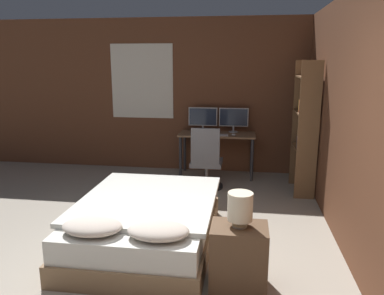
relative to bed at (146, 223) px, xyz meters
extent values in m
cube|color=brown|center=(0.16, 2.99, 1.09)|extent=(12.00, 0.06, 2.70)
cube|color=silver|center=(-0.84, 2.95, 1.35)|extent=(1.13, 0.01, 1.31)
cube|color=black|center=(-0.84, 2.96, 1.35)|extent=(1.05, 0.01, 1.23)
cube|color=brown|center=(2.09, 0.38, 1.09)|extent=(0.06, 12.00, 2.70)
cube|color=#846647|center=(0.00, 0.02, -0.15)|extent=(1.40, 1.94, 0.22)
cube|color=silver|center=(0.00, 0.02, 0.08)|extent=(1.34, 1.88, 0.23)
cube|color=silver|center=(0.00, 0.14, 0.22)|extent=(1.44, 1.63, 0.05)
ellipsoid|color=beige|center=(-0.30, -0.70, 0.26)|extent=(0.55, 0.38, 0.13)
ellipsoid|color=beige|center=(0.30, -0.70, 0.26)|extent=(0.55, 0.38, 0.13)
cube|color=brown|center=(1.00, -0.65, 0.03)|extent=(0.49, 0.37, 0.58)
cylinder|color=gray|center=(1.00, -0.65, 0.33)|extent=(0.13, 0.13, 0.01)
cylinder|color=gray|center=(1.00, -0.65, 0.37)|extent=(0.02, 0.02, 0.05)
cylinder|color=beige|center=(1.00, -0.65, 0.51)|extent=(0.21, 0.21, 0.24)
cube|color=#846042|center=(0.54, 2.65, 0.48)|extent=(1.30, 0.55, 0.03)
cylinder|color=#2D2D33|center=(-0.06, 2.42, 0.10)|extent=(0.05, 0.05, 0.72)
cylinder|color=#2D2D33|center=(1.14, 2.42, 0.10)|extent=(0.05, 0.05, 0.72)
cylinder|color=#2D2D33|center=(-0.06, 2.87, 0.10)|extent=(0.05, 0.05, 0.72)
cylinder|color=#2D2D33|center=(1.14, 2.87, 0.10)|extent=(0.05, 0.05, 0.72)
cylinder|color=#B7B7BC|center=(0.28, 2.82, 0.50)|extent=(0.16, 0.16, 0.01)
cylinder|color=#B7B7BC|center=(0.28, 2.82, 0.55)|extent=(0.03, 0.03, 0.09)
cube|color=#B7B7BC|center=(0.28, 2.82, 0.76)|extent=(0.50, 0.03, 0.32)
cube|color=#232D42|center=(0.28, 2.81, 0.76)|extent=(0.47, 0.00, 0.29)
cylinder|color=#B7B7BC|center=(0.81, 2.82, 0.50)|extent=(0.16, 0.16, 0.01)
cylinder|color=#B7B7BC|center=(0.81, 2.82, 0.55)|extent=(0.03, 0.03, 0.09)
cube|color=#B7B7BC|center=(0.81, 2.82, 0.76)|extent=(0.50, 0.03, 0.32)
cube|color=#232D42|center=(0.81, 2.81, 0.76)|extent=(0.47, 0.00, 0.29)
cube|color=#B7B7BC|center=(0.54, 2.48, 0.50)|extent=(0.39, 0.13, 0.02)
ellipsoid|color=#B7B7BC|center=(0.83, 2.48, 0.51)|extent=(0.07, 0.05, 0.04)
cylinder|color=black|center=(0.44, 2.00, -0.24)|extent=(0.52, 0.52, 0.04)
cylinder|color=gray|center=(0.44, 2.00, -0.05)|extent=(0.05, 0.05, 0.33)
cube|color=slate|center=(0.44, 2.00, 0.15)|extent=(0.48, 0.48, 0.07)
cube|color=slate|center=(0.44, 1.79, 0.46)|extent=(0.43, 0.05, 0.55)
cube|color=brown|center=(1.90, 1.70, 0.73)|extent=(0.29, 0.02, 1.98)
cube|color=brown|center=(1.90, 2.38, 0.73)|extent=(0.29, 0.02, 1.98)
cube|color=brown|center=(1.90, 2.04, 0.44)|extent=(0.29, 0.66, 0.02)
cube|color=brown|center=(1.90, 2.04, 0.97)|extent=(0.29, 0.66, 0.02)
cube|color=brown|center=(1.90, 2.04, 1.48)|extent=(0.29, 0.66, 0.02)
cube|color=#B2332D|center=(1.90, 1.74, 0.55)|extent=(0.24, 0.04, 0.20)
cube|color=#BCB29E|center=(1.90, 1.79, 0.57)|extent=(0.24, 0.04, 0.25)
cube|color=teal|center=(1.90, 1.83, 0.57)|extent=(0.24, 0.03, 0.25)
cube|color=gold|center=(1.90, 1.87, 0.57)|extent=(0.24, 0.03, 0.25)
cube|color=#7A387F|center=(1.90, 1.90, 0.55)|extent=(0.24, 0.03, 0.20)
cube|color=#BCB29E|center=(1.90, 1.93, 0.54)|extent=(0.24, 0.02, 0.18)
cube|color=#B2332D|center=(1.90, 1.73, 1.11)|extent=(0.24, 0.02, 0.26)
cube|color=#B2332D|center=(1.90, 1.76, 1.07)|extent=(0.24, 0.03, 0.17)
cube|color=orange|center=(1.90, 1.80, 1.08)|extent=(0.24, 0.04, 0.20)
cube|color=#2D4784|center=(1.90, 1.84, 1.09)|extent=(0.24, 0.03, 0.23)
cube|color=#2D4784|center=(1.90, 1.88, 1.11)|extent=(0.24, 0.04, 0.25)
cube|color=#B2332D|center=(1.90, 1.92, 1.08)|extent=(0.24, 0.03, 0.19)
cube|color=gold|center=(1.90, 1.96, 1.07)|extent=(0.24, 0.04, 0.18)
camera|label=1|loc=(1.03, -3.64, 1.70)|focal=35.00mm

